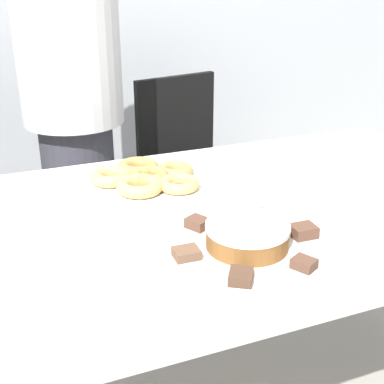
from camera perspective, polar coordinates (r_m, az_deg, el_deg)
table at (r=1.40m, az=0.73°, el=-5.10°), size 1.78×0.94×0.74m
person_standing at (r=2.11m, az=-12.53°, el=8.64°), size 0.38×0.38×1.56m
office_chair_right at (r=2.39m, az=0.20°, el=0.74°), size 0.52×0.52×0.87m
plate_cake at (r=1.20m, az=5.86°, el=-6.00°), size 0.39×0.39×0.01m
plate_donuts at (r=1.54m, az=-4.53°, el=0.91°), size 0.35×0.35×0.01m
frosted_cake at (r=1.18m, az=5.92°, el=-4.62°), size 0.19×0.19×0.05m
lamington_0 at (r=1.27m, az=0.61°, el=-3.33°), size 0.06×0.06×0.02m
lamington_1 at (r=1.14m, az=-0.60°, el=-6.54°), size 0.06×0.05×0.02m
lamington_2 at (r=1.07m, az=5.23°, el=-8.96°), size 0.07×0.07×0.02m
lamington_3 at (r=1.13m, az=11.86°, el=-7.49°), size 0.06×0.06×0.02m
lamington_4 at (r=1.25m, az=11.79°, el=-4.10°), size 0.06×0.05×0.03m
lamington_5 at (r=1.32m, az=6.41°, el=-2.45°), size 0.07×0.08×0.02m
donut_0 at (r=1.53m, az=-4.56°, el=1.69°), size 0.11×0.11×0.04m
donut_1 at (r=1.54m, az=-8.67°, el=1.60°), size 0.12×0.12×0.03m
donut_2 at (r=1.46m, az=-5.60°, el=0.63°), size 0.13×0.13×0.04m
donut_3 at (r=1.48m, az=-1.46°, el=0.87°), size 0.12×0.12×0.03m
donut_4 at (r=1.58m, az=-1.79°, el=2.39°), size 0.11×0.11×0.03m
donut_5 at (r=1.60m, az=-5.76°, el=2.60°), size 0.13×0.13×0.04m
napkin at (r=1.23m, az=-18.13°, el=-6.47°), size 0.16×0.14×0.01m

